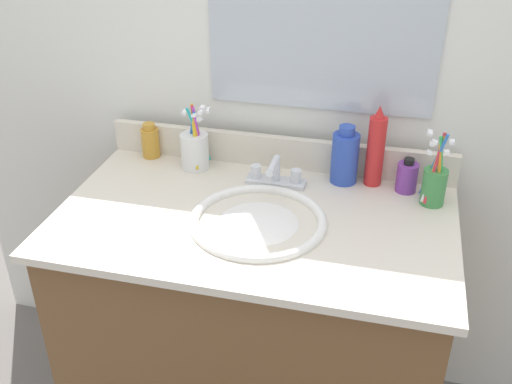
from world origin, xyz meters
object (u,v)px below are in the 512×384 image
object	(u,v)px
cup_green	(434,183)
cup_white_ceramic	(195,149)
bottle_shampoo_blue	(345,157)
faucet	(275,175)
bottle_oil_amber	(150,141)
bottle_cream_purple	(407,177)
bottle_spray_red	(376,149)

from	to	relation	value
cup_green	cup_white_ceramic	distance (m)	0.65
bottle_shampoo_blue	faucet	bearing A→B (deg)	-159.89
faucet	bottle_oil_amber	distance (m)	0.40
bottle_oil_amber	bottle_cream_purple	bearing A→B (deg)	-2.32
bottle_cream_purple	bottle_spray_red	bearing A→B (deg)	168.26
bottle_oil_amber	bottle_cream_purple	size ratio (longest dim) A/B	1.09
bottle_oil_amber	bottle_shampoo_blue	world-z (taller)	bottle_shampoo_blue
bottle_shampoo_blue	cup_green	world-z (taller)	cup_green
cup_green	cup_white_ceramic	xyz separation A→B (m)	(-0.64, 0.04, -0.00)
bottle_spray_red	faucet	bearing A→B (deg)	-164.60
bottle_oil_amber	cup_green	world-z (taller)	cup_green
faucet	bottle_shampoo_blue	bearing A→B (deg)	20.11
faucet	bottle_oil_amber	xyz separation A→B (m)	(-0.39, 0.08, 0.02)
bottle_spray_red	bottle_shampoo_blue	world-z (taller)	bottle_spray_red
bottle_spray_red	cup_white_ceramic	distance (m)	0.49
bottle_spray_red	bottle_shampoo_blue	distance (m)	0.08
bottle_shampoo_blue	cup_green	bearing A→B (deg)	-15.39
bottle_spray_red	bottle_shampoo_blue	xyz separation A→B (m)	(-0.08, -0.01, -0.03)
bottle_spray_red	cup_white_ceramic	xyz separation A→B (m)	(-0.49, -0.03, -0.05)
bottle_shampoo_blue	cup_green	size ratio (longest dim) A/B	0.82
bottle_oil_amber	cup_white_ceramic	xyz separation A→B (m)	(0.15, -0.04, 0.01)
bottle_shampoo_blue	cup_green	xyz separation A→B (m)	(0.23, -0.06, -0.01)
bottle_oil_amber	bottle_spray_red	distance (m)	0.64
faucet	bottle_oil_amber	bearing A→B (deg)	168.28
bottle_spray_red	bottle_cream_purple	bearing A→B (deg)	-11.74
faucet	bottle_shampoo_blue	size ratio (longest dim) A/B	0.99
bottle_cream_purple	cup_green	world-z (taller)	cup_green
faucet	bottle_shampoo_blue	distance (m)	0.19
bottle_oil_amber	cup_green	bearing A→B (deg)	-5.78
cup_white_ceramic	bottle_shampoo_blue	bearing A→B (deg)	2.82
bottle_oil_amber	cup_white_ceramic	size ratio (longest dim) A/B	0.54
bottle_shampoo_blue	bottle_cream_purple	bearing A→B (deg)	-4.40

